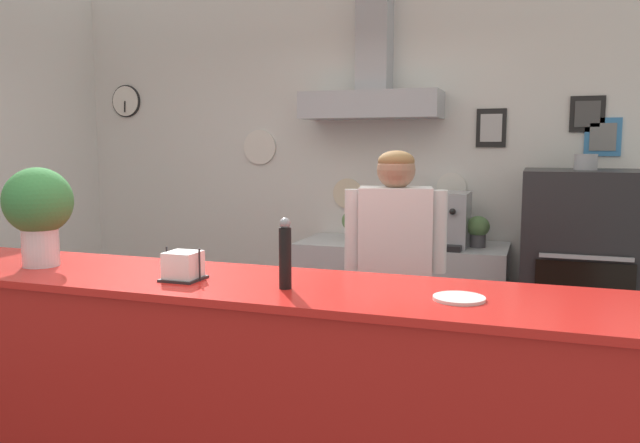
{
  "coord_description": "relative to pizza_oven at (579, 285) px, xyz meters",
  "views": [
    {
      "loc": [
        1.41,
        -2.44,
        1.63
      ],
      "look_at": [
        0.29,
        0.77,
        1.22
      ],
      "focal_mm": 34.99,
      "sensor_mm": 36.0,
      "label": 1
    }
  ],
  "objects": [
    {
      "name": "back_wall_assembly",
      "position": [
        -1.68,
        0.43,
        0.85
      ],
      "size": [
        5.0,
        2.42,
        2.96
      ],
      "color": "gray",
      "rests_on": "ground_plane"
    },
    {
      "name": "service_counter",
      "position": [
        -1.69,
        -2.04,
        -0.2
      ],
      "size": [
        3.78,
        0.65,
        1.1
      ],
      "color": "red",
      "rests_on": "ground_plane"
    },
    {
      "name": "back_prep_counter",
      "position": [
        -1.2,
        0.18,
        -0.29
      ],
      "size": [
        1.5,
        0.64,
        0.93
      ],
      "color": "#B7BABF",
      "rests_on": "ground_plane"
    },
    {
      "name": "pizza_oven",
      "position": [
        0.0,
        0.0,
        0.0
      ],
      "size": [
        0.73,
        0.75,
        1.58
      ],
      "color": "#232326",
      "rests_on": "ground_plane"
    },
    {
      "name": "shop_worker",
      "position": [
        -0.99,
        -1.02,
        0.13
      ],
      "size": [
        0.53,
        0.29,
        1.61
      ],
      "rotation": [
        0.0,
        0.0,
        3.35
      ],
      "color": "#232328",
      "rests_on": "ground_plane"
    },
    {
      "name": "espresso_machine",
      "position": [
        -0.95,
        0.16,
        0.37
      ],
      "size": [
        0.44,
        0.47,
        0.38
      ],
      "color": "#A3A5AD",
      "rests_on": "back_prep_counter"
    },
    {
      "name": "potted_basil",
      "position": [
        -1.56,
        0.15,
        0.33
      ],
      "size": [
        0.19,
        0.19,
        0.24
      ],
      "color": "beige",
      "rests_on": "back_prep_counter"
    },
    {
      "name": "potted_thyme",
      "position": [
        -1.27,
        0.18,
        0.33
      ],
      "size": [
        0.2,
        0.2,
        0.25
      ],
      "color": "beige",
      "rests_on": "back_prep_counter"
    },
    {
      "name": "potted_sage",
      "position": [
        -0.66,
        0.17,
        0.31
      ],
      "size": [
        0.16,
        0.16,
        0.22
      ],
      "color": "#4C4C51",
      "rests_on": "back_prep_counter"
    },
    {
      "name": "condiment_plate",
      "position": [
        -0.53,
        -2.08,
        0.36
      ],
      "size": [
        0.18,
        0.18,
        0.01
      ],
      "color": "white",
      "rests_on": "service_counter"
    },
    {
      "name": "basil_vase",
      "position": [
        -2.39,
        -2.07,
        0.61
      ],
      "size": [
        0.3,
        0.3,
        0.45
      ],
      "color": "silver",
      "rests_on": "service_counter"
    },
    {
      "name": "pepper_grinder",
      "position": [
        -1.17,
        -2.12,
        0.49
      ],
      "size": [
        0.05,
        0.05,
        0.27
      ],
      "color": "black",
      "rests_on": "service_counter"
    },
    {
      "name": "napkin_holder",
      "position": [
        -1.62,
        -2.11,
        0.4
      ],
      "size": [
        0.16,
        0.15,
        0.13
      ],
      "color": "#262628",
      "rests_on": "service_counter"
    }
  ]
}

